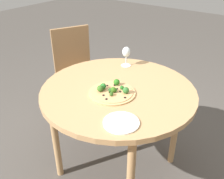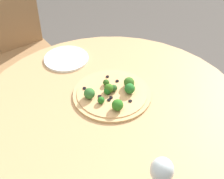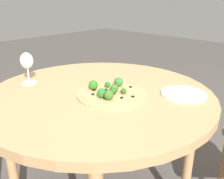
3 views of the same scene
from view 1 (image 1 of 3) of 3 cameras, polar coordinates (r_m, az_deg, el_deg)
The scene contains 6 objects.
ground_plane at distance 2.20m, azimuth 1.15°, elevation -17.24°, with size 12.00×12.00×0.00m, color #4C4742.
dining_table at distance 1.76m, azimuth 1.38°, elevation -1.87°, with size 1.07×1.07×0.76m.
chair at distance 2.55m, azimuth -8.06°, elevation 4.10°, with size 0.54×0.54×0.93m.
pizza at distance 1.66m, azimuth 0.03°, elevation -0.41°, with size 0.31×0.31×0.06m.
wine_glass at distance 2.01m, azimuth 3.28°, elevation 8.36°, with size 0.08×0.08×0.16m.
plate_near at distance 1.39m, azimuth 2.10°, elevation -7.56°, with size 0.20×0.20×0.01m.
Camera 1 is at (-1.22, -0.85, 1.61)m, focal length 40.00 mm.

